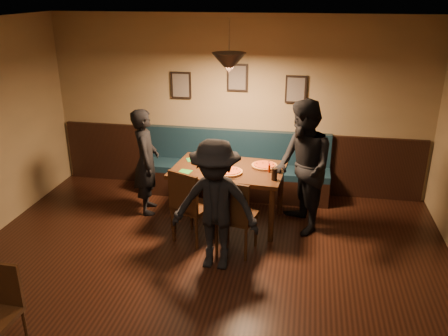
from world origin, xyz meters
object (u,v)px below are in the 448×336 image
object	(u,v)px
booth_bench	(234,166)
tabasco_bottle	(269,168)
soda_glass	(274,174)
chair_near_left	(194,205)
diner_front	(215,206)
diner_right	(303,168)
dining_table	(228,195)
diner_left	(146,162)
chair_near_right	(237,215)

from	to	relation	value
booth_bench	tabasco_bottle	distance (m)	1.23
booth_bench	soda_glass	bearing A→B (deg)	-59.45
chair_near_left	diner_front	bearing A→B (deg)	-30.28
booth_bench	diner_right	xyz separation A→B (m)	(1.08, -0.97, 0.41)
dining_table	diner_left	bearing A→B (deg)	179.19
booth_bench	dining_table	world-z (taller)	booth_bench
booth_bench	diner_left	distance (m)	1.44
booth_bench	diner_right	world-z (taller)	diner_right
diner_left	diner_front	bearing A→B (deg)	-151.60
diner_right	tabasco_bottle	xyz separation A→B (m)	(-0.44, -0.01, -0.03)
booth_bench	dining_table	size ratio (longest dim) A/B	1.97
diner_right	soda_glass	size ratio (longest dim) A/B	11.30
diner_right	dining_table	bearing A→B (deg)	-114.73
chair_near_left	tabasco_bottle	size ratio (longest dim) A/B	7.66
diner_left	diner_right	bearing A→B (deg)	-110.84
diner_front	chair_near_right	bearing A→B (deg)	65.21
chair_near_left	diner_left	xyz separation A→B (m)	(-0.88, 0.71, 0.28)
tabasco_bottle	diner_left	bearing A→B (deg)	174.41
chair_near_left	diner_left	world-z (taller)	diner_left
diner_front	soda_glass	distance (m)	1.05
diner_right	diner_front	distance (m)	1.48
diner_left	tabasco_bottle	size ratio (longest dim) A/B	11.87
diner_right	soda_glass	distance (m)	0.44
diner_right	diner_front	xyz separation A→B (m)	(-0.96, -1.11, -0.11)
chair_near_left	diner_front	world-z (taller)	diner_front
diner_front	tabasco_bottle	world-z (taller)	diner_front
chair_near_right	tabasco_bottle	size ratio (longest dim) A/B	7.68
booth_bench	soda_glass	size ratio (longest dim) A/B	18.62
booth_bench	soda_glass	distance (m)	1.48
dining_table	diner_front	world-z (taller)	diner_front
dining_table	soda_glass	world-z (taller)	soda_glass
chair_near_right	diner_front	xyz separation A→B (m)	(-0.19, -0.38, 0.29)
chair_near_left	soda_glass	world-z (taller)	chair_near_left
chair_near_right	soda_glass	size ratio (longest dim) A/B	6.30
dining_table	soda_glass	size ratio (longest dim) A/B	9.45
diner_left	chair_near_left	bearing A→B (deg)	-145.73
diner_left	soda_glass	bearing A→B (deg)	-119.38
chair_near_right	diner_left	distance (m)	1.75
chair_near_right	tabasco_bottle	distance (m)	0.87
dining_table	diner_front	distance (m)	1.23
diner_left	chair_near_right	bearing A→B (deg)	-137.90
chair_near_right	diner_right	bearing A→B (deg)	55.22
soda_glass	dining_table	bearing A→B (deg)	154.62
chair_near_right	diner_right	distance (m)	1.14
booth_bench	diner_front	xyz separation A→B (m)	(0.12, -2.08, 0.30)
soda_glass	tabasco_bottle	size ratio (longest dim) A/B	1.22
diner_front	chair_near_left	bearing A→B (deg)	127.68
chair_near_left	diner_front	xyz separation A→B (m)	(0.40, -0.57, 0.29)
booth_bench	dining_table	distance (m)	0.93
diner_front	soda_glass	size ratio (longest dim) A/B	9.90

